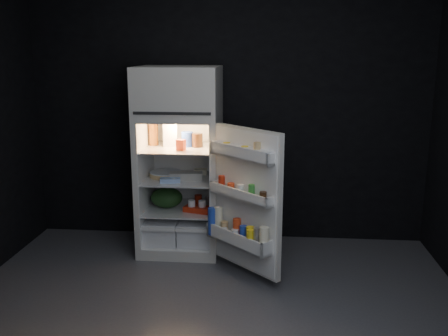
# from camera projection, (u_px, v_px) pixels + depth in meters

# --- Properties ---
(floor) EXTENTS (4.00, 3.40, 0.00)m
(floor) POSITION_uv_depth(u_px,v_px,m) (209.00, 317.00, 3.69)
(floor) COLOR #535359
(floor) RESTS_ON ground
(wall_back) EXTENTS (4.00, 0.00, 2.70)m
(wall_back) POSITION_uv_depth(u_px,v_px,m) (228.00, 109.00, 5.02)
(wall_back) COLOR black
(wall_back) RESTS_ON ground
(wall_front) EXTENTS (4.00, 0.00, 2.70)m
(wall_front) POSITION_uv_depth(u_px,v_px,m) (147.00, 221.00, 1.73)
(wall_front) COLOR black
(wall_front) RESTS_ON ground
(refrigerator) EXTENTS (0.76, 0.71, 1.78)m
(refrigerator) POSITION_uv_depth(u_px,v_px,m) (180.00, 154.00, 4.78)
(refrigerator) COLOR silver
(refrigerator) RESTS_ON ground
(fridge_door) EXTENTS (0.65, 0.64, 1.22)m
(fridge_door) POSITION_uv_depth(u_px,v_px,m) (244.00, 203.00, 4.17)
(fridge_door) COLOR silver
(fridge_door) RESTS_ON ground
(milk_jug) EXTENTS (0.16, 0.16, 0.24)m
(milk_jug) POSITION_uv_depth(u_px,v_px,m) (170.00, 133.00, 4.78)
(milk_jug) COLOR white
(milk_jug) RESTS_ON refrigerator
(mayo_jar) EXTENTS (0.13, 0.13, 0.14)m
(mayo_jar) POSITION_uv_depth(u_px,v_px,m) (187.00, 139.00, 4.75)
(mayo_jar) COLOR #2141B3
(mayo_jar) RESTS_ON refrigerator
(jam_jar) EXTENTS (0.10, 0.10, 0.13)m
(jam_jar) POSITION_uv_depth(u_px,v_px,m) (197.00, 140.00, 4.73)
(jam_jar) COLOR black
(jam_jar) RESTS_ON refrigerator
(amber_bottle) EXTENTS (0.09, 0.09, 0.22)m
(amber_bottle) POSITION_uv_depth(u_px,v_px,m) (153.00, 134.00, 4.81)
(amber_bottle) COLOR #AD5D1B
(amber_bottle) RESTS_ON refrigerator
(small_carton) EXTENTS (0.09, 0.08, 0.10)m
(small_carton) POSITION_uv_depth(u_px,v_px,m) (181.00, 145.00, 4.58)
(small_carton) COLOR red
(small_carton) RESTS_ON refrigerator
(egg_carton) EXTENTS (0.32, 0.15, 0.07)m
(egg_carton) POSITION_uv_depth(u_px,v_px,m) (186.00, 176.00, 4.72)
(egg_carton) COLOR #9B988D
(egg_carton) RESTS_ON refrigerator
(pie) EXTENTS (0.32, 0.32, 0.04)m
(pie) POSITION_uv_depth(u_px,v_px,m) (166.00, 174.00, 4.84)
(pie) COLOR tan
(pie) RESTS_ON refrigerator
(flat_package) EXTENTS (0.20, 0.12, 0.04)m
(flat_package) POSITION_uv_depth(u_px,v_px,m) (170.00, 180.00, 4.63)
(flat_package) COLOR #8DACDB
(flat_package) RESTS_ON refrigerator
(wrapped_pkg) EXTENTS (0.13, 0.11, 0.05)m
(wrapped_pkg) POSITION_uv_depth(u_px,v_px,m) (200.00, 172.00, 4.93)
(wrapped_pkg) COLOR #F4EEC7
(wrapped_pkg) RESTS_ON refrigerator
(produce_bag) EXTENTS (0.38, 0.35, 0.20)m
(produce_bag) POSITION_uv_depth(u_px,v_px,m) (167.00, 198.00, 4.86)
(produce_bag) COLOR #193815
(produce_bag) RESTS_ON refrigerator
(yogurt_tray) EXTENTS (0.28, 0.20, 0.05)m
(yogurt_tray) POSITION_uv_depth(u_px,v_px,m) (198.00, 209.00, 4.74)
(yogurt_tray) COLOR red
(yogurt_tray) RESTS_ON refrigerator
(small_can_red) EXTENTS (0.09, 0.09, 0.09)m
(small_can_red) POSITION_uv_depth(u_px,v_px,m) (198.00, 199.00, 4.98)
(small_can_red) COLOR red
(small_can_red) RESTS_ON refrigerator
(small_can_silver) EXTENTS (0.07, 0.07, 0.09)m
(small_can_silver) POSITION_uv_depth(u_px,v_px,m) (208.00, 201.00, 4.92)
(small_can_silver) COLOR #B8B8BC
(small_can_silver) RESTS_ON refrigerator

